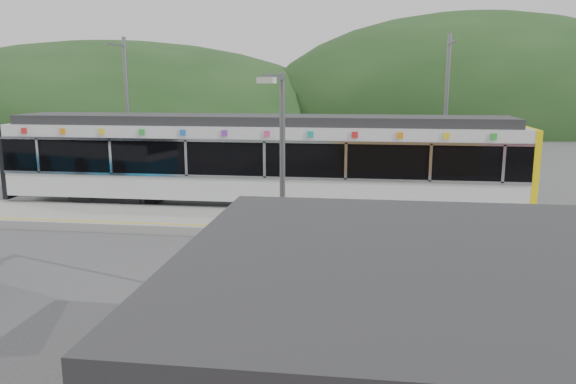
# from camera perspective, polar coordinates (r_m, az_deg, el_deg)

# --- Properties ---
(ground) EXTENTS (120.00, 120.00, 0.00)m
(ground) POSITION_cam_1_polar(r_m,az_deg,el_deg) (16.95, -5.04, -6.25)
(ground) COLOR #4C4C4F
(ground) RESTS_ON ground
(hills) EXTENTS (146.00, 149.00, 26.00)m
(hills) POSITION_cam_1_polar(r_m,az_deg,el_deg) (21.80, 14.26, -2.61)
(hills) COLOR #1E3D19
(hills) RESTS_ON ground
(platform) EXTENTS (26.00, 3.20, 0.30)m
(platform) POSITION_cam_1_polar(r_m,az_deg,el_deg) (20.02, -2.97, -3.05)
(platform) COLOR #9E9E99
(platform) RESTS_ON ground
(yellow_line) EXTENTS (26.00, 0.10, 0.01)m
(yellow_line) POSITION_cam_1_polar(r_m,az_deg,el_deg) (18.74, -3.71, -3.56)
(yellow_line) COLOR yellow
(yellow_line) RESTS_ON platform
(train) EXTENTS (20.44, 3.01, 3.74)m
(train) POSITION_cam_1_polar(r_m,az_deg,el_deg) (22.35, -2.95, 3.44)
(train) COLOR black
(train) RESTS_ON ground
(catenary_mast_west) EXTENTS (0.18, 1.80, 7.00)m
(catenary_mast_west) POSITION_cam_1_polar(r_m,az_deg,el_deg) (26.59, -16.00, 7.69)
(catenary_mast_west) COLOR slate
(catenary_mast_west) RESTS_ON ground
(catenary_mast_east) EXTENTS (0.18, 1.80, 7.00)m
(catenary_mast_east) POSITION_cam_1_polar(r_m,az_deg,el_deg) (24.59, 15.73, 7.46)
(catenary_mast_east) COLOR slate
(catenary_mast_east) RESTS_ON ground
(station_shelter) EXTENTS (9.20, 6.20, 3.00)m
(station_shelter) POSITION_cam_1_polar(r_m,az_deg,el_deg) (7.97, 25.08, -16.06)
(station_shelter) COLOR olive
(station_shelter) RESTS_ON ground
(lamp_post) EXTENTS (0.38, 0.98, 5.24)m
(lamp_post) POSITION_cam_1_polar(r_m,az_deg,el_deg) (11.84, -0.65, 1.87)
(lamp_post) COLOR slate
(lamp_post) RESTS_ON ground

